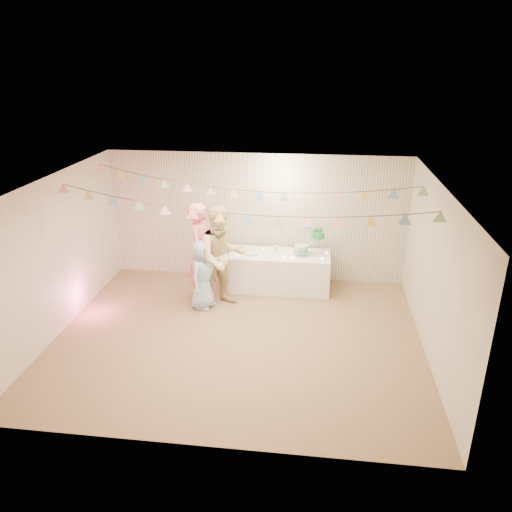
# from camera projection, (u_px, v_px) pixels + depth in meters

# --- Properties ---
(floor) EXTENTS (6.00, 6.00, 0.00)m
(floor) POSITION_uv_depth(u_px,v_px,m) (238.00, 338.00, 8.27)
(floor) COLOR brown
(floor) RESTS_ON ground
(ceiling) EXTENTS (6.00, 6.00, 0.00)m
(ceiling) POSITION_uv_depth(u_px,v_px,m) (236.00, 184.00, 7.30)
(ceiling) COLOR white
(ceiling) RESTS_ON ground
(back_wall) EXTENTS (6.00, 6.00, 0.00)m
(back_wall) POSITION_uv_depth(u_px,v_px,m) (257.00, 218.00, 10.08)
(back_wall) COLOR silver
(back_wall) RESTS_ON ground
(front_wall) EXTENTS (6.00, 6.00, 0.00)m
(front_wall) POSITION_uv_depth(u_px,v_px,m) (200.00, 353.00, 5.48)
(front_wall) COLOR silver
(front_wall) RESTS_ON ground
(left_wall) EXTENTS (5.00, 5.00, 0.00)m
(left_wall) POSITION_uv_depth(u_px,v_px,m) (56.00, 256.00, 8.13)
(left_wall) COLOR silver
(left_wall) RESTS_ON ground
(right_wall) EXTENTS (5.00, 5.00, 0.00)m
(right_wall) POSITION_uv_depth(u_px,v_px,m) (435.00, 275.00, 7.43)
(right_wall) COLOR silver
(right_wall) RESTS_ON ground
(table) EXTENTS (1.97, 0.79, 0.74)m
(table) POSITION_uv_depth(u_px,v_px,m) (280.00, 271.00, 9.89)
(table) COLOR silver
(table) RESTS_ON floor
(cake_stand) EXTENTS (0.63, 0.37, 0.71)m
(cake_stand) POSITION_uv_depth(u_px,v_px,m) (309.00, 237.00, 9.60)
(cake_stand) COLOR silver
(cake_stand) RESTS_ON table
(cake_bottom) EXTENTS (0.31, 0.31, 0.15)m
(cake_bottom) POSITION_uv_depth(u_px,v_px,m) (301.00, 250.00, 9.66)
(cake_bottom) COLOR teal
(cake_bottom) RESTS_ON cake_stand
(cake_middle) EXTENTS (0.27, 0.27, 0.22)m
(cake_middle) POSITION_uv_depth(u_px,v_px,m) (318.00, 235.00, 9.66)
(cake_middle) COLOR #1E8A39
(cake_middle) RESTS_ON cake_stand
(cake_top_tier) EXTENTS (0.25, 0.25, 0.19)m
(cake_top_tier) POSITION_uv_depth(u_px,v_px,m) (306.00, 224.00, 9.48)
(cake_top_tier) COLOR #3FB2C7
(cake_top_tier) RESTS_ON cake_stand
(platter) EXTENTS (0.30, 0.30, 0.02)m
(platter) POSITION_uv_depth(u_px,v_px,m) (251.00, 253.00, 9.77)
(platter) COLOR white
(platter) RESTS_ON table
(posy) EXTENTS (0.14, 0.14, 0.16)m
(posy) POSITION_uv_depth(u_px,v_px,m) (276.00, 249.00, 9.78)
(posy) COLOR white
(posy) RESTS_ON table
(person_adult_a) EXTENTS (0.51, 0.73, 1.91)m
(person_adult_a) POSITION_uv_depth(u_px,v_px,m) (202.00, 253.00, 9.22)
(person_adult_a) COLOR #DF7477
(person_adult_a) RESTS_ON floor
(person_adult_b) EXTENTS (1.17, 1.11, 1.91)m
(person_adult_b) POSITION_uv_depth(u_px,v_px,m) (222.00, 257.00, 9.01)
(person_adult_b) COLOR tan
(person_adult_b) RESTS_ON floor
(person_child) EXTENTS (0.60, 0.74, 1.30)m
(person_child) POSITION_uv_depth(u_px,v_px,m) (203.00, 275.00, 9.04)
(person_child) COLOR #8FB0CB
(person_child) RESTS_ON floor
(bunting_back) EXTENTS (5.60, 1.10, 0.40)m
(bunting_back) POSITION_uv_depth(u_px,v_px,m) (246.00, 183.00, 8.40)
(bunting_back) COLOR pink
(bunting_back) RESTS_ON ceiling
(bunting_front) EXTENTS (5.60, 0.90, 0.36)m
(bunting_front) POSITION_uv_depth(u_px,v_px,m) (234.00, 206.00, 7.22)
(bunting_front) COLOR #72A5E5
(bunting_front) RESTS_ON ceiling
(tealight_0) EXTENTS (0.04, 0.04, 0.03)m
(tealight_0) POSITION_uv_depth(u_px,v_px,m) (238.00, 254.00, 9.71)
(tealight_0) COLOR #FFD88C
(tealight_0) RESTS_ON table
(tealight_1) EXTENTS (0.04, 0.04, 0.03)m
(tealight_1) POSITION_uv_depth(u_px,v_px,m) (263.00, 249.00, 9.96)
(tealight_1) COLOR #FFD88C
(tealight_1) RESTS_ON table
(tealight_2) EXTENTS (0.04, 0.04, 0.03)m
(tealight_2) POSITION_uv_depth(u_px,v_px,m) (284.00, 258.00, 9.54)
(tealight_2) COLOR #FFD88C
(tealight_2) RESTS_ON table
(tealight_3) EXTENTS (0.04, 0.04, 0.03)m
(tealight_3) POSITION_uv_depth(u_px,v_px,m) (298.00, 250.00, 9.91)
(tealight_3) COLOR #FFD88C
(tealight_3) RESTS_ON table
(tealight_4) EXTENTS (0.04, 0.04, 0.03)m
(tealight_4) POSITION_uv_depth(u_px,v_px,m) (322.00, 259.00, 9.49)
(tealight_4) COLOR #FFD88C
(tealight_4) RESTS_ON table
(tealight_5) EXTENTS (0.04, 0.04, 0.03)m
(tealight_5) POSITION_uv_depth(u_px,v_px,m) (326.00, 252.00, 9.78)
(tealight_5) COLOR #FFD88C
(tealight_5) RESTS_ON table
(tealight_6) EXTENTS (0.04, 0.04, 0.03)m
(tealight_6) POSITION_uv_depth(u_px,v_px,m) (292.00, 257.00, 9.55)
(tealight_6) COLOR #FFD88C
(tealight_6) RESTS_ON table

